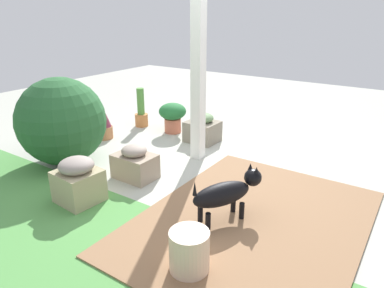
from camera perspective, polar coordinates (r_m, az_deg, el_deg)
ground_plane at (r=4.20m, az=2.44°, el=-4.21°), size 12.00×12.00×0.00m
brick_path at (r=3.29m, az=9.59°, el=-11.99°), size 1.80×2.40×0.02m
porch_pillar at (r=4.25m, az=1.01°, el=11.77°), size 0.14×0.14×2.21m
stone_planter_nearest at (r=5.04m, az=1.67°, el=2.47°), size 0.44×0.39×0.42m
stone_planter_mid at (r=4.00m, az=-9.10°, el=-3.05°), size 0.46×0.33×0.39m
stone_planter_far at (r=3.63m, az=-17.70°, el=-5.60°), size 0.42×0.41×0.46m
round_shrub at (r=4.51m, az=-20.08°, el=3.41°), size 1.04×1.04×1.04m
terracotta_pot_broad at (r=5.41m, az=-3.12°, el=4.67°), size 0.41×0.41×0.45m
terracotta_pot_spiky at (r=5.30m, az=-13.96°, el=3.31°), size 0.25×0.25×0.50m
terracotta_pot_tall at (r=5.77m, az=-8.10°, el=4.95°), size 0.21×0.21×0.61m
dog at (r=3.15m, az=5.53°, el=-7.69°), size 0.44×0.67×0.48m
ceramic_urn at (r=2.64m, az=-0.44°, el=-16.83°), size 0.29×0.29×0.32m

